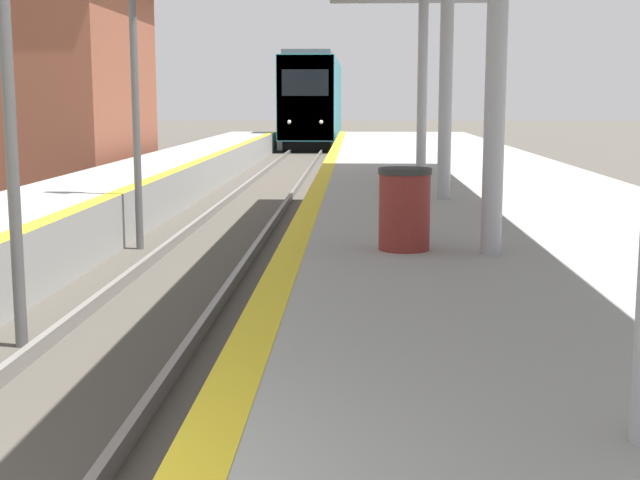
% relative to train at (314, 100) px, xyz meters
% --- Properties ---
extents(train, '(2.61, 17.15, 4.66)m').
position_rel_train_xyz_m(train, '(0.00, 0.00, 0.00)').
color(train, black).
rests_on(train, ground).
extents(signal_mid, '(0.36, 0.31, 4.96)m').
position_rel_train_xyz_m(signal_mid, '(-1.22, -34.34, 1.08)').
color(signal_mid, '#595959').
rests_on(signal_mid, ground).
extents(trash_bin, '(0.55, 0.55, 0.84)m').
position_rel_train_xyz_m(trash_bin, '(2.81, -39.51, -1.05)').
color(trash_bin, maroon).
rests_on(trash_bin, platform_right).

